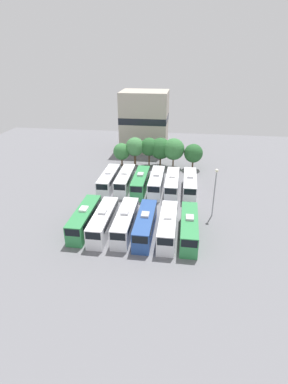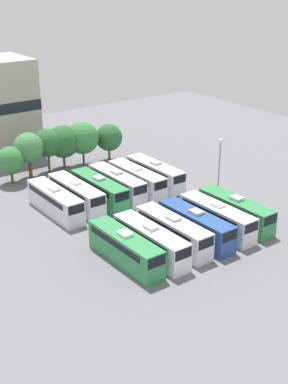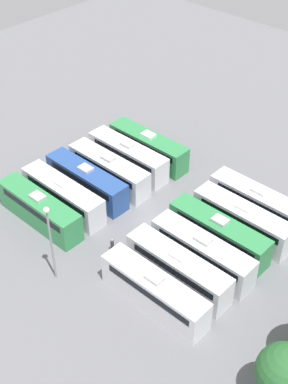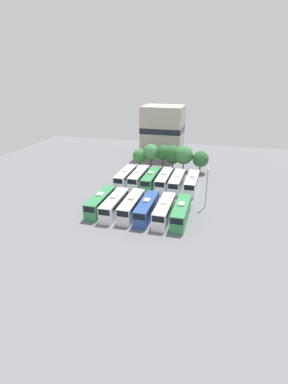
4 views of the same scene
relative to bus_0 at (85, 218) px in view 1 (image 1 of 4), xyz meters
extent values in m
plane|color=slate|center=(8.40, 7.92, -1.85)|extent=(113.70, 113.70, 0.00)
cube|color=#338C4C|center=(0.00, -0.03, -0.17)|extent=(2.56, 11.13, 3.37)
cube|color=black|center=(0.00, 0.24, 0.80)|extent=(2.60, 9.46, 0.74)
cube|color=black|center=(0.00, -5.59, 0.78)|extent=(2.25, 0.08, 1.18)
cube|color=white|center=(0.00, -0.03, 1.70)|extent=(1.20, 1.60, 0.35)
cube|color=white|center=(3.22, -0.44, -0.17)|extent=(2.56, 11.13, 3.37)
cube|color=black|center=(3.22, -0.16, 0.80)|extent=(2.60, 9.46, 0.74)
cube|color=black|center=(3.22, -6.00, 0.78)|extent=(2.25, 0.08, 1.18)
cube|color=#B2B2B7|center=(3.22, -0.44, 1.70)|extent=(1.20, 1.60, 0.35)
cube|color=silver|center=(6.74, -0.14, -0.17)|extent=(2.56, 11.13, 3.37)
cube|color=black|center=(6.74, 0.14, 0.80)|extent=(2.60, 9.46, 0.74)
cube|color=black|center=(6.74, -5.69, 0.78)|extent=(2.25, 0.08, 1.18)
cube|color=#B2B2B7|center=(6.74, -0.14, 1.70)|extent=(1.20, 1.60, 0.35)
cube|color=#284C93|center=(9.97, -0.48, -0.17)|extent=(2.56, 11.13, 3.37)
cube|color=black|center=(9.97, -0.20, 0.80)|extent=(2.60, 9.46, 0.74)
cube|color=black|center=(9.97, -6.04, 0.78)|extent=(2.25, 0.08, 1.18)
cube|color=#B2B2B7|center=(9.97, -0.48, 1.70)|extent=(1.20, 1.60, 0.35)
cube|color=silver|center=(13.50, -0.47, -0.17)|extent=(2.56, 11.13, 3.37)
cube|color=black|center=(13.50, -0.19, 0.80)|extent=(2.60, 9.46, 0.74)
cube|color=black|center=(13.50, -6.03, 0.78)|extent=(2.25, 0.08, 1.18)
cube|color=white|center=(13.50, -0.47, 1.70)|extent=(1.20, 1.60, 0.35)
cube|color=#338C4C|center=(16.79, -0.45, -0.17)|extent=(2.56, 11.13, 3.37)
cube|color=black|center=(16.79, -0.17, 0.80)|extent=(2.60, 9.46, 0.74)
cube|color=black|center=(16.79, -6.01, 0.78)|extent=(2.25, 0.08, 1.18)
cube|color=#B2B2B7|center=(16.79, -0.45, 1.70)|extent=(1.20, 1.60, 0.35)
cube|color=silver|center=(0.03, 16.06, -0.17)|extent=(2.56, 11.13, 3.37)
cube|color=black|center=(0.03, 16.34, 0.80)|extent=(2.60, 9.46, 0.74)
cube|color=black|center=(0.03, 10.50, 0.78)|extent=(2.25, 0.08, 1.18)
cube|color=silver|center=(0.03, 16.06, 1.70)|extent=(1.20, 1.60, 0.35)
cube|color=white|center=(3.41, 16.41, -0.17)|extent=(2.56, 11.13, 3.37)
cube|color=black|center=(3.41, 16.69, 0.80)|extent=(2.60, 9.46, 0.74)
cube|color=black|center=(3.41, 10.86, 0.78)|extent=(2.25, 0.08, 1.18)
cube|color=white|center=(3.41, 16.41, 1.70)|extent=(1.20, 1.60, 0.35)
cube|color=#338C4C|center=(6.78, 15.87, -0.17)|extent=(2.56, 11.13, 3.37)
cube|color=black|center=(6.78, 16.15, 0.80)|extent=(2.60, 9.46, 0.74)
cube|color=black|center=(6.78, 10.31, 0.78)|extent=(2.25, 0.08, 1.18)
cube|color=#B2B2B7|center=(6.78, 15.87, 1.70)|extent=(1.20, 1.60, 0.35)
cube|color=silver|center=(10.05, 16.29, -0.17)|extent=(2.56, 11.13, 3.37)
cube|color=black|center=(10.05, 16.57, 0.80)|extent=(2.60, 9.46, 0.74)
cube|color=black|center=(10.05, 10.74, 0.78)|extent=(2.25, 0.08, 1.18)
cube|color=#B2B2B7|center=(10.05, 16.29, 1.70)|extent=(1.20, 1.60, 0.35)
cube|color=silver|center=(13.30, 15.96, -0.17)|extent=(2.56, 11.13, 3.37)
cube|color=black|center=(13.30, 16.23, 0.80)|extent=(2.60, 9.46, 0.74)
cube|color=black|center=(13.30, 10.40, 0.78)|extent=(2.25, 0.08, 1.18)
cube|color=white|center=(13.30, 15.96, 1.70)|extent=(1.20, 1.60, 0.35)
cube|color=white|center=(16.89, 16.17, -0.17)|extent=(2.56, 11.13, 3.37)
cube|color=black|center=(16.89, 16.45, 0.80)|extent=(2.60, 9.46, 0.74)
cube|color=black|center=(16.89, 10.61, 0.78)|extent=(2.25, 0.08, 1.18)
cube|color=#B2B2B7|center=(16.89, 16.17, 1.70)|extent=(1.20, 1.60, 0.35)
cylinder|color=#333338|center=(14.64, 8.40, -1.16)|extent=(0.36, 0.36, 1.39)
sphere|color=tan|center=(14.64, 8.40, -0.34)|extent=(0.24, 0.24, 0.24)
cylinder|color=gray|center=(20.87, 6.92, 2.32)|extent=(0.20, 0.20, 8.34)
sphere|color=#EAE5C6|center=(20.87, 6.92, 6.67)|extent=(0.60, 0.60, 0.60)
cylinder|color=brown|center=(-0.03, 29.73, -0.72)|extent=(0.40, 0.40, 2.26)
sphere|color=#387A3D|center=(-0.03, 29.73, 1.86)|extent=(4.16, 4.16, 4.16)
cylinder|color=brown|center=(3.25, 30.19, -0.20)|extent=(0.56, 0.56, 3.31)
sphere|color=#428447|center=(3.25, 30.19, 3.08)|extent=(4.62, 4.62, 4.62)
cylinder|color=brown|center=(6.76, 30.70, -0.18)|extent=(0.37, 0.37, 3.34)
sphere|color=#28602D|center=(6.76, 30.70, 3.06)|extent=(4.48, 4.48, 4.48)
cylinder|color=brown|center=(9.55, 30.83, -0.50)|extent=(0.40, 0.40, 2.71)
sphere|color=#28602D|center=(9.55, 30.83, 2.70)|extent=(5.26, 5.26, 5.26)
cylinder|color=brown|center=(12.80, 30.15, -0.41)|extent=(0.35, 0.35, 2.88)
sphere|color=#387A3D|center=(12.80, 30.15, 2.88)|extent=(5.27, 5.27, 5.27)
cylinder|color=brown|center=(17.60, 29.72, -0.62)|extent=(0.40, 0.40, 2.46)
sphere|color=#28602D|center=(17.60, 29.72, 2.19)|extent=(4.51, 4.51, 4.51)
cube|color=#B2A899|center=(3.72, 44.39, 6.38)|extent=(12.94, 10.77, 16.46)
cube|color=black|center=(3.72, 44.39, 7.20)|extent=(13.00, 10.83, 1.80)
camera|label=1|loc=(15.33, -40.29, 24.62)|focal=28.00mm
camera|label=2|loc=(-29.42, -42.53, 28.10)|focal=50.00mm
camera|label=3|loc=(41.10, 37.34, 37.02)|focal=50.00mm
camera|label=4|loc=(23.36, -52.10, 25.37)|focal=28.00mm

